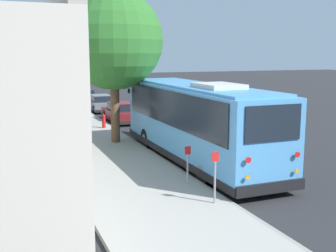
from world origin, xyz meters
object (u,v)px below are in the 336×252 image
(sign_post_near, at_px, (215,177))
(sign_post_far, at_px, (188,165))
(shuttle_bus, at_px, (196,118))
(fire_hydrant, at_px, (104,121))
(parked_sedan_maroon, at_px, (121,113))
(parked_sedan_gray, at_px, (101,103))
(parked_sedan_navy, at_px, (85,97))
(street_tree, at_px, (113,33))

(sign_post_near, bearing_deg, sign_post_far, 0.00)
(shuttle_bus, height_order, fire_hydrant, shuttle_bus)
(parked_sedan_maroon, xyz_separation_m, parked_sedan_gray, (5.89, 0.02, -0.01))
(sign_post_near, distance_m, sign_post_far, 1.95)
(shuttle_bus, bearing_deg, fire_hydrant, 12.45)
(shuttle_bus, height_order, parked_sedan_maroon, shuttle_bus)
(parked_sedan_maroon, bearing_deg, parked_sedan_navy, 0.28)
(parked_sedan_navy, bearing_deg, parked_sedan_maroon, -176.81)
(parked_sedan_maroon, xyz_separation_m, sign_post_near, (-16.67, 1.74, 0.34))
(street_tree, bearing_deg, sign_post_far, -176.68)
(parked_sedan_navy, height_order, fire_hydrant, parked_sedan_navy)
(street_tree, distance_m, fire_hydrant, 6.45)
(shuttle_bus, xyz_separation_m, parked_sedan_navy, (23.26, 0.31, -1.26))
(parked_sedan_navy, xyz_separation_m, sign_post_far, (-26.56, 1.56, 0.25))
(parked_sedan_gray, relative_size, sign_post_far, 3.36)
(shuttle_bus, bearing_deg, parked_sedan_navy, 0.62)
(parked_sedan_navy, relative_size, sign_post_near, 2.94)
(shuttle_bus, xyz_separation_m, fire_hydrant, (8.67, 1.94, -1.30))
(fire_hydrant, bearing_deg, parked_sedan_maroon, -33.23)
(parked_sedan_maroon, distance_m, sign_post_far, 14.83)
(sign_post_far, xyz_separation_m, fire_hydrant, (11.97, 0.07, -0.29))
(parked_sedan_maroon, xyz_separation_m, fire_hydrant, (-2.76, 1.80, -0.06))
(shuttle_bus, distance_m, parked_sedan_gray, 17.37)
(parked_sedan_navy, xyz_separation_m, sign_post_near, (-28.51, 1.56, 0.37))
(street_tree, bearing_deg, sign_post_near, -177.34)
(fire_hydrant, bearing_deg, sign_post_far, -179.68)
(street_tree, height_order, sign_post_far, street_tree)
(parked_sedan_navy, relative_size, sign_post_far, 3.44)
(street_tree, height_order, sign_post_near, street_tree)
(parked_sedan_maroon, relative_size, parked_sedan_gray, 1.00)
(parked_sedan_navy, bearing_deg, sign_post_near, 179.19)
(street_tree, height_order, fire_hydrant, street_tree)
(parked_sedan_gray, bearing_deg, shuttle_bus, -177.97)
(sign_post_near, bearing_deg, street_tree, 2.66)
(parked_sedan_navy, relative_size, fire_hydrant, 5.65)
(parked_sedan_maroon, bearing_deg, sign_post_near, 173.47)
(parked_sedan_navy, xyz_separation_m, street_tree, (-18.68, 2.02, 4.94))
(sign_post_near, relative_size, sign_post_far, 1.17)
(street_tree, relative_size, fire_hydrant, 10.13)
(sign_post_far, bearing_deg, sign_post_near, -180.00)
(parked_sedan_gray, relative_size, sign_post_near, 2.86)
(parked_sedan_maroon, relative_size, parked_sedan_navy, 0.97)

